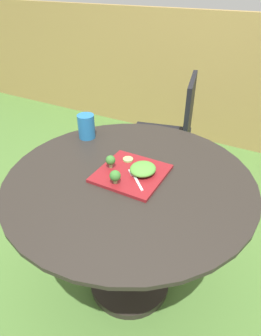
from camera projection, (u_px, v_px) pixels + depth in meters
The scene contains 11 objects.
ground_plane at pixel (130, 282), 1.67m from camera, with size 12.00×12.00×0.00m, color #4C7533.
bamboo_fence at pixel (228, 84), 2.73m from camera, with size 8.00×0.08×1.21m, color #9E7F47.
patio_table at pixel (130, 214), 1.38m from camera, with size 1.07×1.07×0.74m.
patio_chair at pixel (172, 129), 2.12m from camera, with size 0.53×0.53×0.90m.
salad_plate at pixel (132, 173), 1.27m from camera, with size 0.28×0.28×0.01m, color maroon.
drinking_glass at pixel (86, 128), 1.53m from camera, with size 0.09×0.09×0.13m.
fork at pixel (135, 177), 1.22m from camera, with size 0.12×0.12×0.00m.
lettuce_mound at pixel (143, 169), 1.25m from camera, with size 0.11×0.12×0.04m, color #519338.
broccoli_floret_0 at pixel (110, 160), 1.27m from camera, with size 0.04×0.04×0.06m.
broccoli_floret_1 at pixel (115, 176), 1.18m from camera, with size 0.05×0.05×0.06m.
cucumber_slice_0 at pixel (128, 159), 1.34m from camera, with size 0.05×0.05×0.01m, color #8EB766.
Camera 1 is at (0.50, -0.90, 1.47)m, focal length 31.29 mm.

